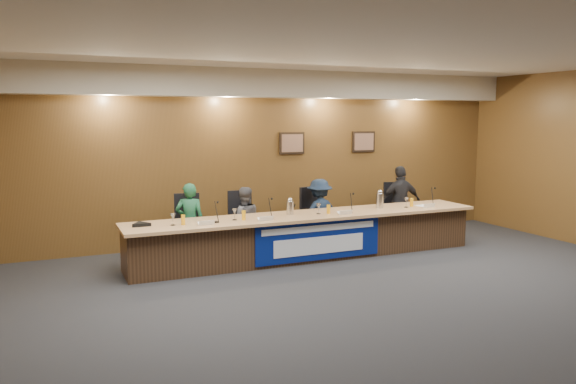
% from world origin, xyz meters
% --- Properties ---
extents(floor, '(10.00, 10.00, 0.00)m').
position_xyz_m(floor, '(0.00, 0.00, 0.00)').
color(floor, '#232326').
rests_on(floor, ground).
extents(ceiling, '(10.00, 8.00, 0.04)m').
position_xyz_m(ceiling, '(0.00, 0.00, 3.20)').
color(ceiling, silver).
rests_on(ceiling, wall_back).
extents(wall_back, '(10.00, 0.04, 3.20)m').
position_xyz_m(wall_back, '(0.00, 4.00, 1.60)').
color(wall_back, brown).
rests_on(wall_back, floor).
extents(soffit, '(10.00, 0.50, 0.50)m').
position_xyz_m(soffit, '(0.00, 3.75, 2.95)').
color(soffit, beige).
rests_on(soffit, wall_back).
extents(dais_body, '(6.00, 0.80, 0.70)m').
position_xyz_m(dais_body, '(0.00, 2.40, 0.35)').
color(dais_body, '#3A2516').
rests_on(dais_body, floor).
extents(dais_top, '(6.10, 0.95, 0.05)m').
position_xyz_m(dais_top, '(0.00, 2.35, 0.72)').
color(dais_top, tan).
rests_on(dais_top, dais_body).
extents(banner, '(2.20, 0.02, 0.65)m').
position_xyz_m(banner, '(0.00, 1.99, 0.38)').
color(banner, navy).
rests_on(banner, dais_body).
extents(banner_text_upper, '(2.00, 0.01, 0.10)m').
position_xyz_m(banner_text_upper, '(0.00, 1.97, 0.58)').
color(banner_text_upper, silver).
rests_on(banner_text_upper, banner).
extents(banner_text_lower, '(1.60, 0.01, 0.28)m').
position_xyz_m(banner_text_lower, '(0.00, 1.97, 0.30)').
color(banner_text_lower, silver).
rests_on(banner_text_lower, banner).
extents(wall_photo_left, '(0.52, 0.04, 0.42)m').
position_xyz_m(wall_photo_left, '(0.40, 3.97, 1.85)').
color(wall_photo_left, black).
rests_on(wall_photo_left, wall_back).
extents(wall_photo_right, '(0.52, 0.04, 0.42)m').
position_xyz_m(wall_photo_right, '(2.00, 3.97, 1.85)').
color(wall_photo_right, black).
rests_on(wall_photo_right, wall_back).
extents(panelist_a, '(0.55, 0.45, 1.29)m').
position_xyz_m(panelist_a, '(-1.85, 3.02, 0.64)').
color(panelist_a, '#195131').
rests_on(panelist_a, floor).
extents(panelist_b, '(0.66, 0.56, 1.17)m').
position_xyz_m(panelist_b, '(-0.92, 3.02, 0.59)').
color(panelist_b, '#49494E').
rests_on(panelist_b, floor).
extents(panelist_c, '(0.84, 0.52, 1.24)m').
position_xyz_m(panelist_c, '(0.53, 3.02, 0.62)').
color(panelist_c, '#122035').
rests_on(panelist_c, floor).
extents(panelist_d, '(0.87, 0.45, 1.42)m').
position_xyz_m(panelist_d, '(2.28, 3.02, 0.71)').
color(panelist_d, black).
rests_on(panelist_d, floor).
extents(office_chair_a, '(0.54, 0.54, 0.08)m').
position_xyz_m(office_chair_a, '(-1.85, 3.12, 0.48)').
color(office_chair_a, black).
rests_on(office_chair_a, floor).
extents(office_chair_b, '(0.55, 0.55, 0.08)m').
position_xyz_m(office_chair_b, '(-0.92, 3.12, 0.48)').
color(office_chair_b, black).
rests_on(office_chair_b, floor).
extents(office_chair_c, '(0.59, 0.59, 0.08)m').
position_xyz_m(office_chair_c, '(0.53, 3.12, 0.48)').
color(office_chair_c, black).
rests_on(office_chair_c, floor).
extents(office_chair_d, '(0.59, 0.59, 0.08)m').
position_xyz_m(office_chair_d, '(2.28, 3.12, 0.48)').
color(office_chair_d, black).
rests_on(office_chair_d, floor).
extents(nameplate_a, '(0.24, 0.08, 0.10)m').
position_xyz_m(nameplate_a, '(-1.83, 2.09, 0.80)').
color(nameplate_a, white).
rests_on(nameplate_a, dais_top).
extents(microphone_a, '(0.07, 0.07, 0.02)m').
position_xyz_m(microphone_a, '(-1.64, 2.23, 0.76)').
color(microphone_a, black).
rests_on(microphone_a, dais_top).
extents(juice_glass_a, '(0.06, 0.06, 0.15)m').
position_xyz_m(juice_glass_a, '(-2.14, 2.26, 0.82)').
color(juice_glass_a, '#F6A915').
rests_on(juice_glass_a, dais_top).
extents(water_glass_a, '(0.08, 0.08, 0.18)m').
position_xyz_m(water_glass_a, '(-2.29, 2.27, 0.84)').
color(water_glass_a, silver).
rests_on(water_glass_a, dais_top).
extents(nameplate_b, '(0.24, 0.08, 0.10)m').
position_xyz_m(nameplate_b, '(-0.88, 2.07, 0.80)').
color(nameplate_b, white).
rests_on(nameplate_b, dais_top).
extents(microphone_b, '(0.07, 0.07, 0.02)m').
position_xyz_m(microphone_b, '(-0.76, 2.24, 0.76)').
color(microphone_b, black).
rests_on(microphone_b, dais_top).
extents(juice_glass_b, '(0.06, 0.06, 0.15)m').
position_xyz_m(juice_glass_b, '(-1.18, 2.27, 0.82)').
color(juice_glass_b, '#F6A915').
rests_on(juice_glass_b, dais_top).
extents(water_glass_b, '(0.08, 0.08, 0.18)m').
position_xyz_m(water_glass_b, '(-1.31, 2.32, 0.84)').
color(water_glass_b, silver).
rests_on(water_glass_b, dais_top).
extents(nameplate_c, '(0.24, 0.08, 0.10)m').
position_xyz_m(nameplate_c, '(0.53, 2.07, 0.80)').
color(nameplate_c, white).
rests_on(nameplate_c, dais_top).
extents(microphone_c, '(0.07, 0.07, 0.02)m').
position_xyz_m(microphone_c, '(0.70, 2.23, 0.76)').
color(microphone_c, black).
rests_on(microphone_c, dais_top).
extents(juice_glass_c, '(0.06, 0.06, 0.15)m').
position_xyz_m(juice_glass_c, '(0.31, 2.26, 0.82)').
color(juice_glass_c, '#F6A915').
rests_on(juice_glass_c, dais_top).
extents(water_glass_c, '(0.08, 0.08, 0.18)m').
position_xyz_m(water_glass_c, '(0.14, 2.28, 0.84)').
color(water_glass_c, silver).
rests_on(water_glass_c, dais_top).
extents(nameplate_d, '(0.24, 0.08, 0.10)m').
position_xyz_m(nameplate_d, '(2.24, 2.10, 0.80)').
color(nameplate_d, white).
rests_on(nameplate_d, dais_top).
extents(microphone_d, '(0.07, 0.07, 0.02)m').
position_xyz_m(microphone_d, '(2.42, 2.29, 0.76)').
color(microphone_d, black).
rests_on(microphone_d, dais_top).
extents(juice_glass_d, '(0.06, 0.06, 0.15)m').
position_xyz_m(juice_glass_d, '(2.03, 2.33, 0.82)').
color(juice_glass_d, '#F6A915').
rests_on(juice_glass_d, dais_top).
extents(water_glass_d, '(0.08, 0.08, 0.18)m').
position_xyz_m(water_glass_d, '(1.87, 2.27, 0.84)').
color(water_glass_d, silver).
rests_on(water_glass_d, dais_top).
extents(carafe_mid, '(0.12, 0.12, 0.22)m').
position_xyz_m(carafe_mid, '(-0.32, 2.44, 0.86)').
color(carafe_mid, silver).
rests_on(carafe_mid, dais_top).
extents(carafe_right, '(0.13, 0.13, 0.26)m').
position_xyz_m(carafe_right, '(1.42, 2.43, 0.88)').
color(carafe_right, silver).
rests_on(carafe_right, dais_top).
extents(speakerphone, '(0.32, 0.32, 0.05)m').
position_xyz_m(speakerphone, '(-2.73, 2.42, 0.78)').
color(speakerphone, black).
rests_on(speakerphone, dais_top).
extents(paper_stack, '(0.26, 0.33, 0.01)m').
position_xyz_m(paper_stack, '(2.26, 2.26, 0.75)').
color(paper_stack, white).
rests_on(paper_stack, dais_top).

